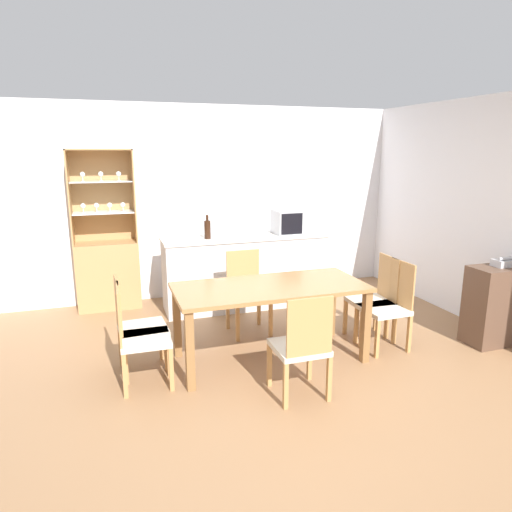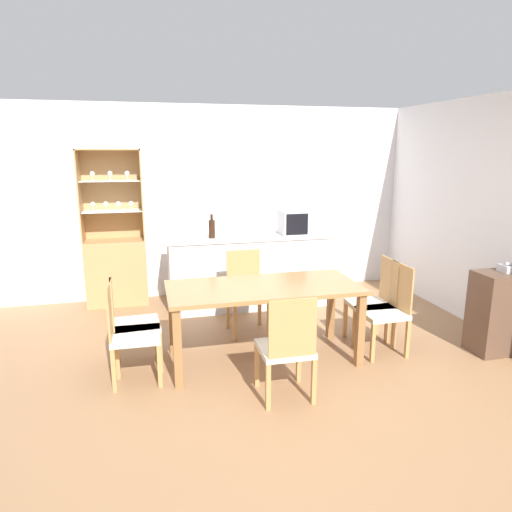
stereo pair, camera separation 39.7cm
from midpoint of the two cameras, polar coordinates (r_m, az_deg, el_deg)
name	(u,v)px [view 1 (the left image)]	position (r m, az deg, el deg)	size (l,w,h in m)	color
ground_plane	(286,376)	(4.21, 1.02, -14.80)	(18.00, 18.00, 0.00)	#936B47
wall_back	(215,202)	(6.30, -6.95, 6.71)	(6.80, 0.06, 2.55)	silver
wall_right	(502,217)	(5.44, 26.59, 4.39)	(0.06, 4.60, 2.55)	silver
kitchen_counter	(246,271)	(5.82, -3.27, -1.90)	(2.09, 0.57, 0.92)	silver
display_cabinet	(108,263)	(6.09, -19.86, -0.84)	(0.76, 0.38, 1.98)	tan
dining_table	(270,295)	(4.28, -0.87, -4.91)	(1.78, 0.81, 0.74)	olive
dining_chair_side_left_far	(137,327)	(4.28, -17.25, -8.48)	(0.44, 0.44, 0.89)	beige
dining_chair_side_right_far	(375,299)	(4.93, 12.38, -5.31)	(0.43, 0.43, 0.89)	beige
dining_chair_side_right_near	(388,306)	(4.74, 13.85, -6.15)	(0.42, 0.42, 0.89)	beige
dining_chair_head_far	(247,293)	(5.01, -3.39, -4.72)	(0.42, 0.42, 0.89)	beige
dining_chair_side_left_near	(139,337)	(4.06, -17.15, -9.68)	(0.42, 0.42, 0.89)	beige
dining_chair_head_near	(301,347)	(3.71, 2.60, -11.29)	(0.41, 0.41, 0.89)	beige
microwave	(291,222)	(5.87, 2.47, 4.31)	(0.44, 0.35, 0.30)	#B7BABF
wine_bottle	(207,229)	(5.55, -8.14, 3.35)	(0.08, 0.08, 0.29)	black
side_cabinet	(493,306)	(5.21, 25.63, -5.63)	(0.52, 0.34, 0.82)	brown
telephone	(504,263)	(5.15, 26.66, -0.77)	(0.21, 0.14, 0.10)	#B7B7BC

